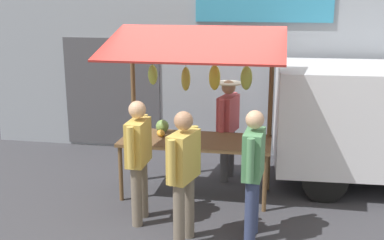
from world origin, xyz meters
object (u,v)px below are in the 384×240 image
shopper_with_shopping_bag (253,166)px  shopper_with_ponytail (184,168)px  market_stall (195,95)px  shopper_in_grey_tee (139,153)px  vendor_with_sunhat (228,122)px

shopper_with_shopping_bag → shopper_with_ponytail: size_ratio=0.99×
market_stall → shopper_in_grey_tee: market_stall is taller
shopper_with_shopping_bag → shopper_in_grey_tee: shopper_in_grey_tee is taller
shopper_with_shopping_bag → shopper_in_grey_tee: bearing=87.3°
vendor_with_sunhat → shopper_with_shopping_bag: bearing=28.7°
vendor_with_sunhat → shopper_in_grey_tee: bearing=-15.6°
market_stall → vendor_with_sunhat: bearing=-119.5°
vendor_with_sunhat → shopper_with_ponytail: size_ratio=1.00×
shopper_in_grey_tee → shopper_with_shopping_bag: bearing=-96.0°
vendor_with_sunhat → shopper_with_ponytail: bearing=6.2°
vendor_with_sunhat → shopper_with_ponytail: shopper_with_ponytail is taller
market_stall → shopper_in_grey_tee: bearing=61.0°
market_stall → shopper_with_shopping_bag: bearing=127.5°
vendor_with_sunhat → shopper_with_ponytail: 2.20m
shopper_with_shopping_bag → shopper_with_ponytail: shopper_with_ponytail is taller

